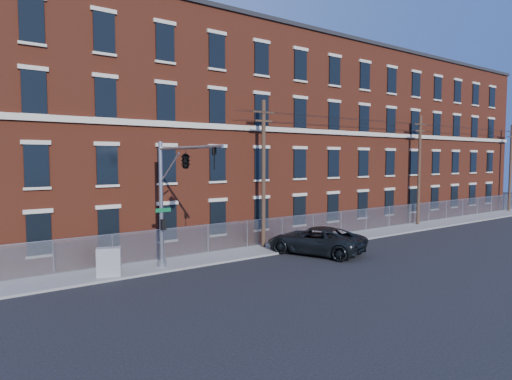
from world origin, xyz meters
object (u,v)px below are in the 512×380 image
at_px(traffic_signal_mast, 180,174).
at_px(utility_cabinet, 109,262).
at_px(pickup_truck, 315,240).
at_px(utility_pole_near, 264,171).

relative_size(traffic_signal_mast, utility_cabinet, 4.72).
height_order(pickup_truck, utility_cabinet, pickup_truck).
bearing_deg(utility_pole_near, pickup_truck, -63.39).
bearing_deg(utility_cabinet, pickup_truck, 12.58).
bearing_deg(pickup_truck, traffic_signal_mast, -20.28).
distance_m(utility_pole_near, utility_cabinet, 12.04).
bearing_deg(pickup_truck, utility_cabinet, -29.36).
relative_size(traffic_signal_mast, utility_pole_near, 0.70).
bearing_deg(traffic_signal_mast, utility_cabinet, 146.79).
xyz_separation_m(utility_pole_near, pickup_truck, (1.68, -3.36, -4.45)).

